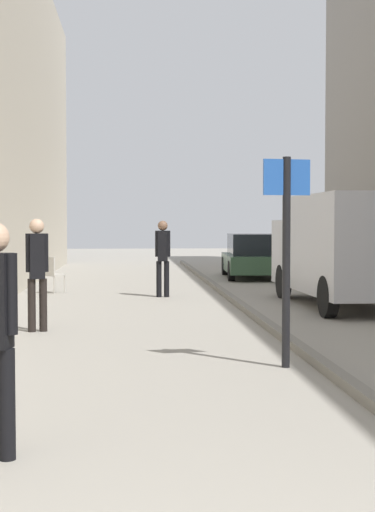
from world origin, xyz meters
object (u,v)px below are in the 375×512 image
at_px(cafe_chair_near_window, 52,272).
at_px(parked_car, 253,256).
at_px(pedestrian_mid_block, 163,253).
at_px(street_sign_post, 286,243).
at_px(pedestrian_main_foreground, 37,267).
at_px(delivery_van, 345,247).

bearing_deg(cafe_chair_near_window, parked_car, 80.31).
bearing_deg(pedestrian_mid_block, street_sign_post, -78.71).
distance_m(parked_car, street_sign_post, 15.47).
bearing_deg(pedestrian_main_foreground, cafe_chair_near_window, 81.90).
distance_m(pedestrian_mid_block, delivery_van, 4.50).
xyz_separation_m(parked_car, street_sign_post, (-2.12, -15.30, 0.83)).
bearing_deg(delivery_van, parked_car, 92.58).
relative_size(delivery_van, cafe_chair_near_window, 5.76).
bearing_deg(pedestrian_mid_block, cafe_chair_near_window, 161.77).
bearing_deg(pedestrian_main_foreground, parked_car, 52.92).
height_order(pedestrian_main_foreground, delivery_van, delivery_van).
distance_m(pedestrian_main_foreground, pedestrian_mid_block, 6.13).
relative_size(pedestrian_main_foreground, pedestrian_mid_block, 1.00).
height_order(delivery_van, parked_car, delivery_van).
relative_size(pedestrian_mid_block, parked_car, 0.43).
height_order(pedestrian_main_foreground, cafe_chair_near_window, pedestrian_main_foreground).
bearing_deg(street_sign_post, parked_car, -106.08).
bearing_deg(parked_car, cafe_chair_near_window, -136.43).
xyz_separation_m(pedestrian_mid_block, cafe_chair_near_window, (-2.79, 1.15, -0.53)).
xyz_separation_m(delivery_van, street_sign_post, (-2.68, -6.63, 0.27)).
relative_size(street_sign_post, cafe_chair_near_window, 2.77).
bearing_deg(pedestrian_main_foreground, pedestrian_mid_block, 55.68).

